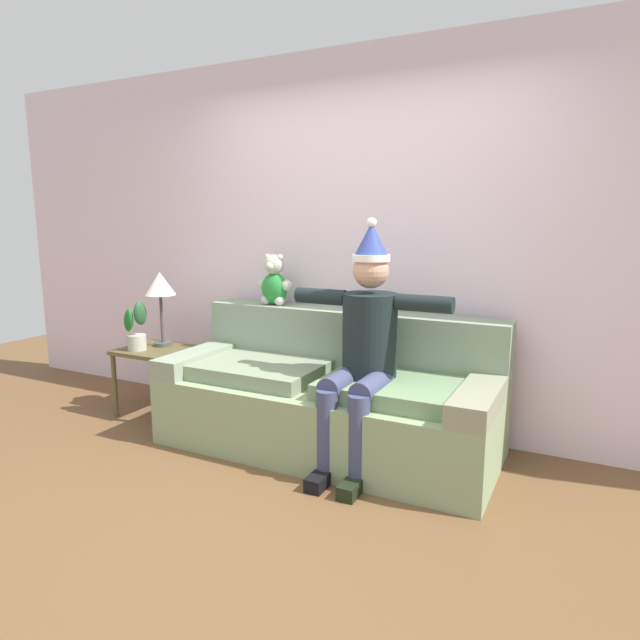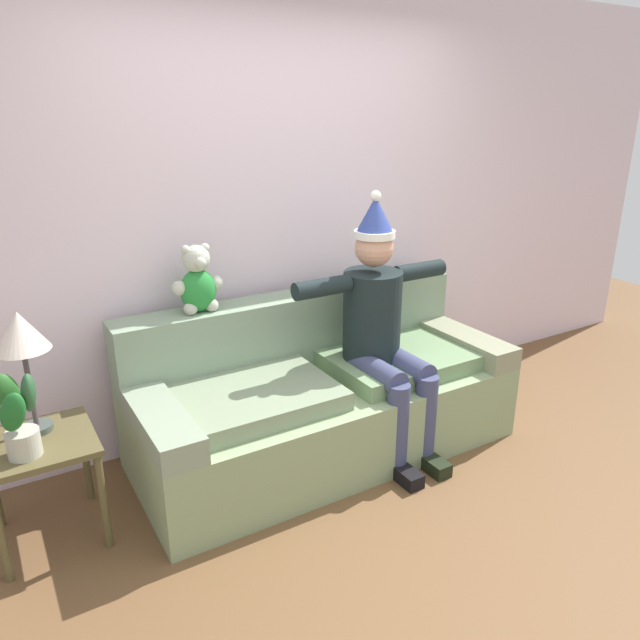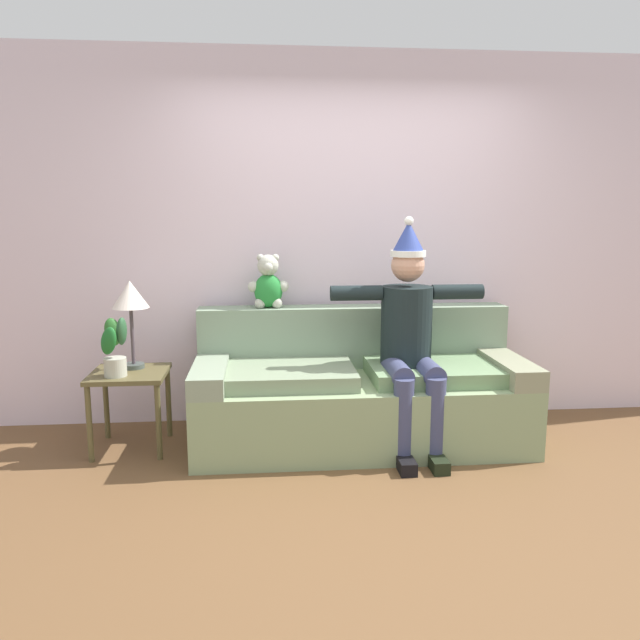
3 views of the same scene
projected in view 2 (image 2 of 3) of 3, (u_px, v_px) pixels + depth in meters
The scene contains 8 objects.
ground_plane at pixel (430, 541), 2.84m from camera, with size 10.00×10.00×0.00m, color brown.
back_wall at pixel (275, 212), 3.63m from camera, with size 7.00×0.10×2.70m, color silver.
couch at pixel (321, 395), 3.53m from camera, with size 2.21×0.93×0.89m.
person_seated at pixel (382, 325), 3.40m from camera, with size 1.02×0.77×1.53m.
teddy_bear at pixel (198, 282), 3.23m from camera, with size 0.29×0.17×0.38m.
side_table at pixel (41, 457), 2.73m from camera, with size 0.48×0.48×0.53m.
table_lamp at pixel (21, 338), 2.63m from camera, with size 0.24×0.24×0.59m.
potted_plant at pixel (20, 418), 2.53m from camera, with size 0.19×0.23×0.39m.
Camera 2 is at (-1.64, -1.71, 1.95)m, focal length 33.33 mm.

